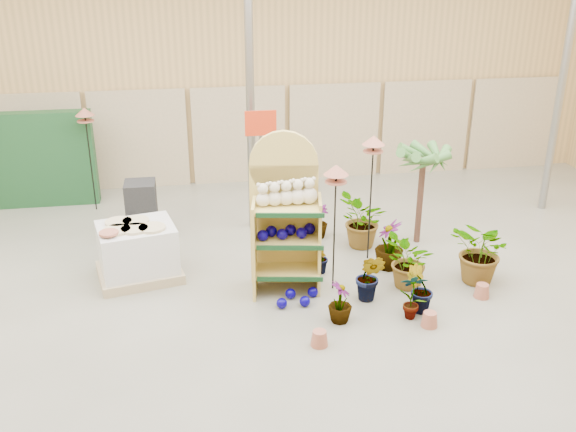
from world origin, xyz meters
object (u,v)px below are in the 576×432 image
(pallet_stack, at_px, (138,252))
(display_shelf, at_px, (285,219))
(bird_table_front, at_px, (336,174))
(potted_plant_2, at_px, (409,262))

(pallet_stack, bearing_deg, display_shelf, -27.80)
(pallet_stack, bearing_deg, bird_table_front, -28.43)
(potted_plant_2, bearing_deg, bird_table_front, 171.33)
(display_shelf, bearing_deg, potted_plant_2, -2.66)
(pallet_stack, xyz_separation_m, bird_table_front, (2.77, -0.80, 1.32))
(pallet_stack, height_order, potted_plant_2, pallet_stack)
(bird_table_front, height_order, potted_plant_2, bird_table_front)
(potted_plant_2, bearing_deg, pallet_stack, 165.98)
(display_shelf, height_order, pallet_stack, display_shelf)
(display_shelf, height_order, potted_plant_2, display_shelf)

